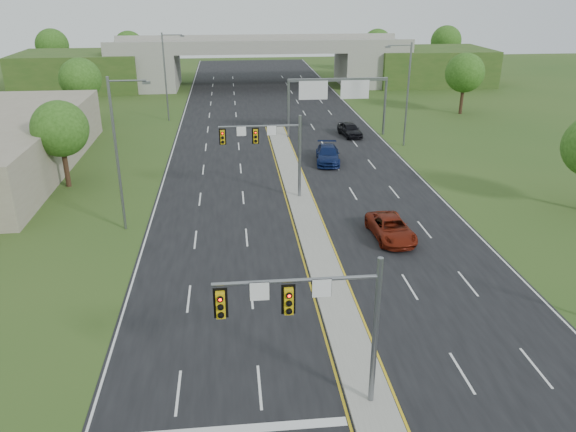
{
  "coord_description": "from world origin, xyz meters",
  "views": [
    {
      "loc": [
        -5.54,
        -18.73,
        16.77
      ],
      "look_at": [
        -2.11,
        14.01,
        3.0
      ],
      "focal_mm": 35.0,
      "sensor_mm": 36.0,
      "label": 1
    }
  ],
  "objects_px": {
    "sign_gantry": "(336,91)",
    "car_far_c": "(350,129)",
    "signal_mast_near": "(321,313)",
    "car_far_a": "(391,228)",
    "overpass": "(260,65)",
    "signal_mast_far": "(272,144)",
    "car_far_b": "(328,154)"
  },
  "relations": [
    {
      "from": "sign_gantry",
      "to": "car_far_c",
      "type": "bearing_deg",
      "value": -11.45
    },
    {
      "from": "signal_mast_near",
      "to": "car_far_c",
      "type": "relative_size",
      "value": 1.5
    },
    {
      "from": "car_far_a",
      "to": "overpass",
      "type": "bearing_deg",
      "value": 91.84
    },
    {
      "from": "car_far_c",
      "to": "overpass",
      "type": "bearing_deg",
      "value": 94.61
    },
    {
      "from": "signal_mast_near",
      "to": "overpass",
      "type": "xyz_separation_m",
      "value": [
        2.26,
        80.07,
        -1.17
      ]
    },
    {
      "from": "signal_mast_near",
      "to": "signal_mast_far",
      "type": "relative_size",
      "value": 1.0
    },
    {
      "from": "car_far_b",
      "to": "car_far_c",
      "type": "distance_m",
      "value": 10.88
    },
    {
      "from": "signal_mast_far",
      "to": "car_far_a",
      "type": "xyz_separation_m",
      "value": [
        7.68,
        -8.6,
        -3.95
      ]
    },
    {
      "from": "signal_mast_far",
      "to": "signal_mast_near",
      "type": "bearing_deg",
      "value": -90.0
    },
    {
      "from": "sign_gantry",
      "to": "car_far_b",
      "type": "distance_m",
      "value": 11.53
    },
    {
      "from": "car_far_a",
      "to": "car_far_b",
      "type": "height_order",
      "value": "car_far_b"
    },
    {
      "from": "signal_mast_near",
      "to": "car_far_a",
      "type": "bearing_deg",
      "value": 64.92
    },
    {
      "from": "overpass",
      "to": "car_far_c",
      "type": "xyz_separation_m",
      "value": [
        8.37,
        -35.42,
        -2.74
      ]
    },
    {
      "from": "car_far_b",
      "to": "car_far_c",
      "type": "xyz_separation_m",
      "value": [
        4.33,
        9.98,
        -0.02
      ]
    },
    {
      "from": "sign_gantry",
      "to": "overpass",
      "type": "bearing_deg",
      "value": 100.79
    },
    {
      "from": "signal_mast_near",
      "to": "signal_mast_far",
      "type": "height_order",
      "value": "same"
    },
    {
      "from": "signal_mast_near",
      "to": "overpass",
      "type": "distance_m",
      "value": 80.11
    },
    {
      "from": "sign_gantry",
      "to": "car_far_a",
      "type": "xyz_separation_m",
      "value": [
        -1.27,
        -28.59,
        -4.47
      ]
    },
    {
      "from": "signal_mast_near",
      "to": "signal_mast_far",
      "type": "bearing_deg",
      "value": 90.0
    },
    {
      "from": "sign_gantry",
      "to": "overpass",
      "type": "relative_size",
      "value": 0.14
    },
    {
      "from": "sign_gantry",
      "to": "overpass",
      "type": "xyz_separation_m",
      "value": [
        -6.68,
        35.08,
        -1.69
      ]
    },
    {
      "from": "car_far_b",
      "to": "signal_mast_near",
      "type": "bearing_deg",
      "value": -92.92
    },
    {
      "from": "sign_gantry",
      "to": "signal_mast_far",
      "type": "bearing_deg",
      "value": -114.11
    },
    {
      "from": "car_far_a",
      "to": "car_far_b",
      "type": "relative_size",
      "value": 0.97
    },
    {
      "from": "car_far_b",
      "to": "car_far_c",
      "type": "bearing_deg",
      "value": 73.92
    },
    {
      "from": "car_far_a",
      "to": "car_far_b",
      "type": "distance_m",
      "value": 18.32
    },
    {
      "from": "overpass",
      "to": "signal_mast_near",
      "type": "bearing_deg",
      "value": -91.62
    },
    {
      "from": "car_far_a",
      "to": "car_far_b",
      "type": "bearing_deg",
      "value": 91.27
    },
    {
      "from": "signal_mast_near",
      "to": "car_far_c",
      "type": "bearing_deg",
      "value": 76.6
    },
    {
      "from": "overpass",
      "to": "car_far_c",
      "type": "height_order",
      "value": "overpass"
    },
    {
      "from": "overpass",
      "to": "car_far_b",
      "type": "distance_m",
      "value": 45.66
    },
    {
      "from": "car_far_b",
      "to": "overpass",
      "type": "bearing_deg",
      "value": 102.47
    }
  ]
}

